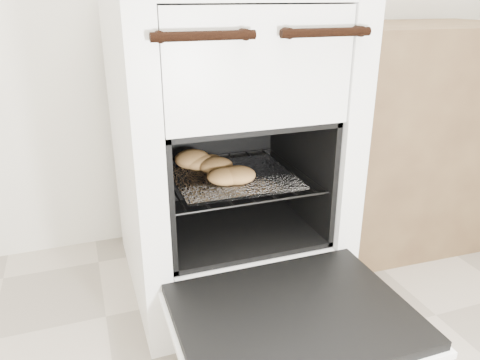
# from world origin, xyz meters

# --- Properties ---
(stove) EXTENTS (0.65, 0.73, 1.00)m
(stove) POSITION_xyz_m (0.10, 1.14, 0.49)
(stove) COLOR white
(stove) RESTS_ON ground
(oven_door) EXTENTS (0.59, 0.46, 0.04)m
(oven_door) POSITION_xyz_m (0.10, 0.58, 0.22)
(oven_door) COLOR black
(oven_door) RESTS_ON stove
(oven_rack) EXTENTS (0.48, 0.46, 0.01)m
(oven_rack) POSITION_xyz_m (0.10, 1.06, 0.42)
(oven_rack) COLOR black
(oven_rack) RESTS_ON stove
(foil_sheet) EXTENTS (0.37, 0.33, 0.01)m
(foil_sheet) POSITION_xyz_m (0.10, 1.04, 0.42)
(foil_sheet) COLOR silver
(foil_sheet) RESTS_ON oven_rack
(baked_rolls) EXTENTS (0.24, 0.31, 0.06)m
(baked_rolls) POSITION_xyz_m (0.04, 1.09, 0.45)
(baked_rolls) COLOR tan
(baked_rolls) RESTS_ON foil_sheet
(counter) EXTENTS (0.87, 0.60, 0.86)m
(counter) POSITION_xyz_m (0.88, 1.25, 0.43)
(counter) COLOR brown
(counter) RESTS_ON ground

